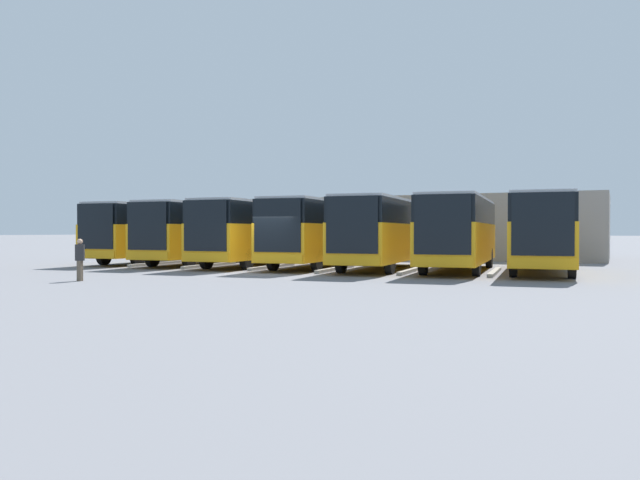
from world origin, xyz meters
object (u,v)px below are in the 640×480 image
Objects in this scene: bus_4 at (255,231)px; bus_3 at (318,231)px; bus_1 at (459,230)px; pedestrian at (80,258)px; bus_0 at (542,230)px; bus_5 at (203,231)px; bus_2 at (383,231)px; bus_6 at (156,231)px.

bus_3 is at bearing 178.33° from bus_4.
bus_1 reaches higher than pedestrian.
bus_4 is at bearing 148.02° from pedestrian.
bus_5 is at bearing -4.22° from bus_0.
bus_1 is (3.62, 0.43, 0.00)m from bus_0.
bus_3 is 3.63m from bus_4.
bus_2 and bus_5 have the same top height.
bus_0 and bus_3 have the same top height.
bus_4 and bus_5 have the same top height.
bus_4 is at bearing -1.67° from bus_3.
bus_0 is 19.50m from pedestrian.
bus_1 is at bearing 107.04° from pedestrian.
bus_4 is 11.62m from pedestrian.
bus_2 and bus_3 have the same top height.
bus_3 and bus_6 have the same top height.
bus_6 is (3.62, -0.27, 0.00)m from bus_5.
bus_4 is 1.00× the size of bus_6.
bus_5 is 12.27m from pedestrian.
bus_4 is 7.26m from bus_6.
bus_0 is 1.00× the size of bus_3.
bus_1 is 3.64m from bus_2.
bus_6 is (21.72, 0.22, 0.00)m from bus_0.
bus_2 is 1.00× the size of bus_6.
bus_5 and bus_6 have the same top height.
bus_0 and bus_2 have the same top height.
bus_1 is 1.00× the size of bus_2.
bus_2 is (7.24, 0.80, 0.00)m from bus_0.
bus_6 is at bearing 179.70° from pedestrian.
bus_1 is 1.00× the size of bus_6.
bus_3 is at bearing 172.69° from bus_6.
bus_6 is (14.48, -0.58, 0.00)m from bus_2.
bus_2 is 1.00× the size of bus_3.
bus_3 is 10.86m from bus_6.
bus_4 and bus_6 have the same top height.
bus_6 is at bearing -10.12° from bus_4.
bus_0 is 21.72m from bus_6.
bus_4 is at bearing 169.77° from bus_5.
bus_4 is (10.86, 0.35, 0.00)m from bus_1.
bus_2 is at bearing 174.00° from bus_4.
bus_2 is at bearing 0.15° from bus_1.
pedestrian is (15.06, 12.33, -1.05)m from bus_0.
bus_1 is 16.55m from pedestrian.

